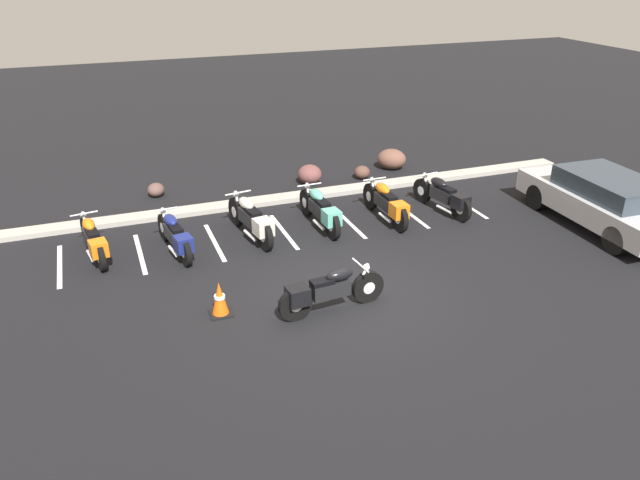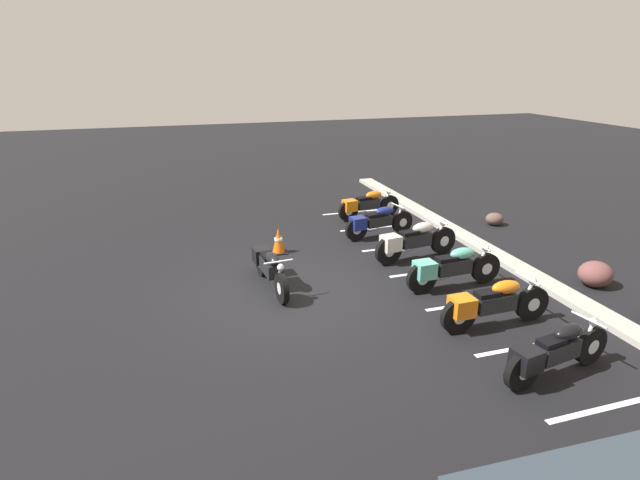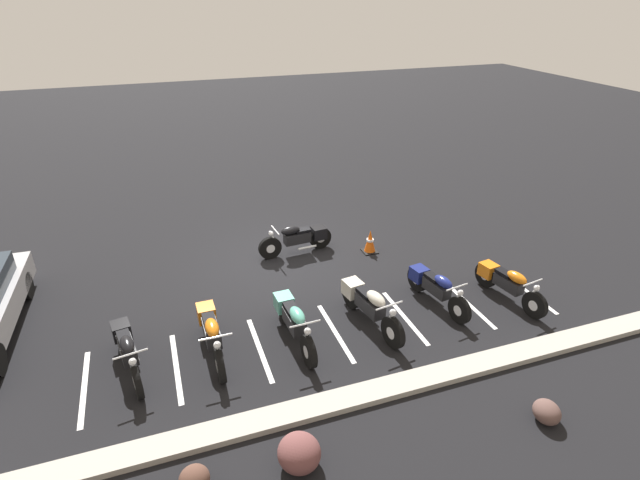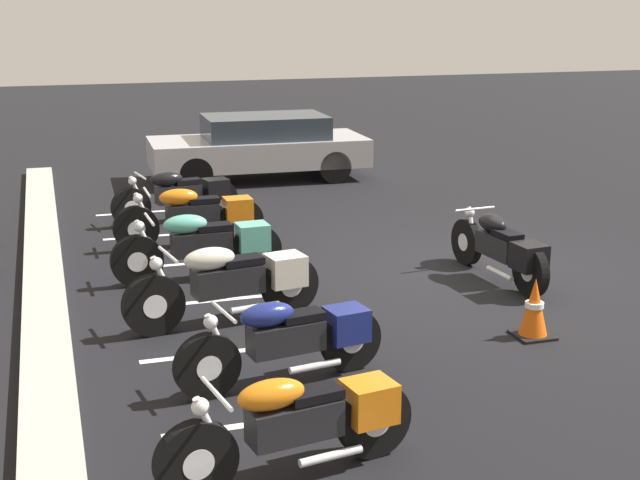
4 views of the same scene
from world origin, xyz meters
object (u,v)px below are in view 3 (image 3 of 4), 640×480
at_px(parked_bike_0, 506,282).
at_px(landscape_rock_1, 547,412).
at_px(parked_bike_3, 293,320).
at_px(parked_bike_5, 127,349).
at_px(parked_bike_1, 435,287).
at_px(traffic_cone, 370,242).
at_px(landscape_rock_3, 194,479).
at_px(motorcycle_black_featured, 299,238).
at_px(parked_bike_2, 368,304).
at_px(parked_bike_4, 211,332).
at_px(landscape_rock_2, 299,453).

xyz_separation_m(parked_bike_0, landscape_rock_1, (1.72, 3.34, -0.26)).
height_order(parked_bike_3, parked_bike_5, parked_bike_3).
relative_size(parked_bike_1, traffic_cone, 3.18).
relative_size(parked_bike_0, landscape_rock_1, 4.08).
relative_size(landscape_rock_3, traffic_cone, 0.70).
bearing_deg(landscape_rock_1, parked_bike_0, -117.22).
bearing_deg(traffic_cone, parked_bike_0, 122.60).
bearing_deg(motorcycle_black_featured, landscape_rock_3, 55.97).
bearing_deg(parked_bike_2, traffic_cone, 145.77).
xyz_separation_m(motorcycle_black_featured, parked_bike_1, (-2.21, 3.40, -0.00)).
distance_m(motorcycle_black_featured, parked_bike_2, 3.61).
relative_size(parked_bike_1, parked_bike_3, 0.93).
distance_m(parked_bike_2, parked_bike_5, 4.93).
relative_size(parked_bike_3, landscape_rock_1, 4.38).
bearing_deg(parked_bike_3, landscape_rock_1, 41.30).
height_order(parked_bike_0, landscape_rock_1, parked_bike_0).
distance_m(parked_bike_2, parked_bike_4, 3.35).
distance_m(parked_bike_0, landscape_rock_2, 6.57).
relative_size(parked_bike_5, traffic_cone, 3.23).
height_order(landscape_rock_2, landscape_rock_3, landscape_rock_2).
xyz_separation_m(parked_bike_0, parked_bike_1, (1.68, -0.39, 0.00)).
relative_size(parked_bike_2, traffic_cone, 3.48).
bearing_deg(traffic_cone, landscape_rock_3, 47.02).
bearing_deg(motorcycle_black_featured, parked_bike_3, 66.08).
height_order(landscape_rock_1, landscape_rock_3, landscape_rock_3).
height_order(motorcycle_black_featured, parked_bike_3, parked_bike_3).
xyz_separation_m(parked_bike_4, traffic_cone, (-4.74, -2.81, -0.16)).
xyz_separation_m(motorcycle_black_featured, traffic_cone, (-1.85, 0.61, -0.13)).
distance_m(landscape_rock_2, traffic_cone, 7.15).
bearing_deg(parked_bike_3, traffic_cone, 131.32).
distance_m(parked_bike_2, traffic_cone, 3.29).
xyz_separation_m(parked_bike_1, parked_bike_5, (6.69, -0.01, 0.01)).
bearing_deg(parked_bike_5, landscape_rock_3, 6.06).
distance_m(parked_bike_4, traffic_cone, 5.52).
bearing_deg(parked_bike_5, parked_bike_4, 79.35).
bearing_deg(parked_bike_4, parked_bike_2, 86.22).
relative_size(landscape_rock_2, traffic_cone, 1.07).
relative_size(parked_bike_0, landscape_rock_2, 2.98).
relative_size(parked_bike_2, parked_bike_4, 1.03).
relative_size(motorcycle_black_featured, landscape_rock_2, 3.03).
bearing_deg(landscape_rock_3, parked_bike_5, -74.23).
bearing_deg(parked_bike_1, parked_bike_5, -99.04).
relative_size(parked_bike_4, traffic_cone, 3.39).
xyz_separation_m(parked_bike_5, landscape_rock_1, (-6.65, 3.73, -0.26)).
height_order(parked_bike_5, landscape_rock_3, parked_bike_5).
distance_m(parked_bike_3, landscape_rock_3, 3.75).
distance_m(landscape_rock_2, landscape_rock_3, 1.57).
bearing_deg(parked_bike_1, traffic_cone, 178.31).
xyz_separation_m(motorcycle_black_featured, landscape_rock_3, (3.61, 6.47, -0.25)).
bearing_deg(motorcycle_black_featured, parked_bike_0, 130.82).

